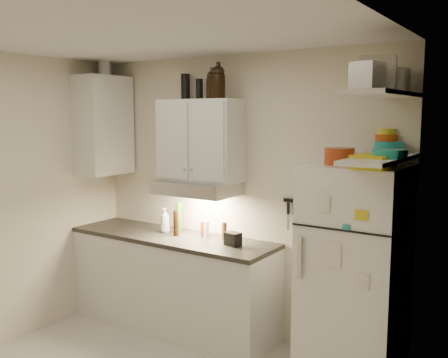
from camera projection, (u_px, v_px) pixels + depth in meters
The scene contains 34 objects.
ceiling at pixel (115, 30), 3.24m from camera, with size 3.20×3.00×0.02m, color silver.
back_wall at pixel (238, 197), 4.66m from camera, with size 3.20×0.02×2.60m, color beige.
right_wall at pixel (349, 266), 2.52m from camera, with size 0.02×3.00×2.60m, color beige.
base_cabinet at pixel (172, 284), 4.81m from camera, with size 2.10×0.60×0.88m, color silver.
countertop at pixel (172, 237), 4.75m from camera, with size 2.10×0.62×0.04m, color #2B2824.
upper_cabinet at pixel (201, 140), 4.61m from camera, with size 0.80×0.33×0.75m, color silver.
side_cabinet at pixel (103, 126), 5.10m from camera, with size 0.33×0.55×1.00m, color silver.
range_hood at pixel (197, 188), 4.61m from camera, with size 0.76×0.46×0.12m, color silver.
fridge at pixel (354, 277), 3.74m from camera, with size 0.70×0.68×1.70m, color white.
shelf_hi at pixel (383, 94), 3.34m from camera, with size 0.30×0.95×0.03m, color silver.
shelf_lo at pixel (380, 159), 3.40m from camera, with size 0.30×0.95×0.03m, color silver.
knife_strip at pixel (306, 202), 4.25m from camera, with size 0.42×0.02×0.03m, color black.
dutch_oven at pixel (339, 156), 3.59m from camera, with size 0.21×0.21×0.12m, color #973211.
book_stack at pixel (373, 162), 3.33m from camera, with size 0.23×0.28×0.10m, color gold.
spice_jar at pixel (361, 158), 3.54m from camera, with size 0.06×0.06×0.10m, color silver.
stock_pot at pixel (393, 81), 3.57m from camera, with size 0.24×0.24×0.17m, color silver.
tin_a at pixel (378, 74), 3.26m from camera, with size 0.22×0.20×0.22m, color #AAAAAD.
tin_b at pixel (367, 75), 3.01m from camera, with size 0.16×0.16×0.16m, color #AAAAAD.
bowl_teal at pixel (389, 147), 3.72m from camera, with size 0.21×0.21×0.09m, color teal.
bowl_orange at pixel (386, 138), 3.81m from camera, with size 0.17×0.17×0.05m, color #C44A12.
bowl_yellow at pixel (387, 131), 3.81m from camera, with size 0.13×0.13×0.04m, color yellow.
plates at pixel (390, 154), 3.31m from camera, with size 0.23×0.23×0.06m, color teal.
growler_a at pixel (212, 84), 4.40m from camera, with size 0.11×0.11×0.25m, color black, non-canonical shape.
growler_b at pixel (218, 82), 4.34m from camera, with size 0.12×0.12×0.29m, color black, non-canonical shape.
thermos_a at pixel (199, 89), 4.62m from camera, with size 0.07×0.07×0.19m, color black.
thermos_b at pixel (185, 87), 4.74m from camera, with size 0.08×0.08×0.24m, color black.
side_jar at pixel (104, 68), 5.07m from camera, with size 0.12×0.12×0.16m, color silver.
soap_bottle at pixel (165, 219), 4.85m from camera, with size 0.10×0.10×0.27m, color silver.
pepper_mill at pixel (224, 231), 4.59m from camera, with size 0.05×0.05×0.16m, color brown.
oil_bottle at pixel (179, 218), 4.81m from camera, with size 0.06×0.06×0.30m, color #325A16.
vinegar_bottle at pixel (176, 223), 4.71m from camera, with size 0.05×0.05×0.24m, color black.
clear_bottle at pixel (206, 229), 4.67m from camera, with size 0.05×0.05×0.15m, color silver.
red_jar at pixel (204, 229), 4.70m from camera, with size 0.07×0.07×0.14m, color #973211.
caddy at pixel (233, 239), 4.37m from camera, with size 0.14×0.10×0.12m, color black.
Camera 1 is at (2.44, -2.39, 2.06)m, focal length 40.00 mm.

